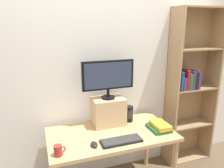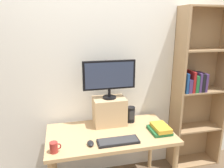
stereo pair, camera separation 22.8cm
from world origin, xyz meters
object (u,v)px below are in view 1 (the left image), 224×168
riser_box (108,111)px  computer_monitor (108,77)px  bookshelf_unit (190,87)px  keyboard (121,141)px  desk (111,139)px  book_stack (160,126)px  desk_speaker (129,114)px  coffee_mug (58,151)px  computer_mouse (94,144)px

riser_box → computer_monitor: 0.41m
bookshelf_unit → keyboard: bookshelf_unit is taller
keyboard → riser_box: bearing=88.9°
desk → bookshelf_unit: 1.31m
riser_box → keyboard: riser_box is taller
desk → book_stack: book_stack is taller
keyboard → desk: bearing=98.6°
desk → desk_speaker: 0.40m
book_stack → coffee_mug: size_ratio=2.45×
keyboard → computer_mouse: size_ratio=3.93×
desk → riser_box: size_ratio=3.68×
keyboard → desk_speaker: (0.26, 0.42, 0.08)m
riser_box → bookshelf_unit: bearing=4.0°
computer_mouse → coffee_mug: coffee_mug is taller
desk → bookshelf_unit: bearing=13.8°
computer_mouse → coffee_mug: (-0.33, -0.04, 0.03)m
computer_monitor → computer_mouse: 0.74m
riser_box → coffee_mug: riser_box is taller
riser_box → desk_speaker: riser_box is taller
desk → computer_mouse: (-0.24, -0.20, 0.10)m
desk → keyboard: keyboard is taller
bookshelf_unit → book_stack: (-0.70, -0.41, -0.27)m
computer_monitor → desk_speaker: computer_monitor is taller
keyboard → desk_speaker: bearing=57.9°
coffee_mug → computer_monitor: bearing=36.5°
computer_monitor → keyboard: 0.70m
computer_monitor → coffee_mug: 0.92m
computer_monitor → computer_mouse: computer_monitor is taller
riser_box → desk_speaker: bearing=-2.7°
bookshelf_unit → book_stack: 0.85m
desk → bookshelf_unit: bookshelf_unit is taller
bookshelf_unit → keyboard: size_ratio=5.05×
desk → book_stack: size_ratio=5.15×
desk → coffee_mug: 0.64m
riser_box → coffee_mug: bearing=-143.4°
desk → coffee_mug: bearing=-157.3°
keyboard → desk_speaker: 0.50m
keyboard → book_stack: book_stack is taller
desk → riser_box: (0.04, 0.22, 0.24)m
computer_mouse → book_stack: (0.76, 0.09, 0.02)m
riser_box → keyboard: 0.45m
keyboard → desk_speaker: size_ratio=2.21×
bookshelf_unit → computer_monitor: (-1.18, -0.08, 0.25)m
bookshelf_unit → keyboard: (-1.19, -0.51, -0.30)m
desk_speaker → bookshelf_unit: bearing=5.8°
desk → computer_monitor: size_ratio=2.27×
bookshelf_unit → coffee_mug: bearing=-163.2°
desk → coffee_mug: size_ratio=12.64×
riser_box → keyboard: (-0.01, -0.43, -0.14)m
bookshelf_unit → keyboard: 1.33m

